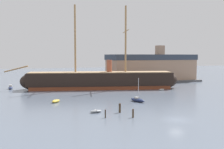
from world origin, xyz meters
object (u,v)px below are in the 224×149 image
(dinghy_alongside_stern, at_px, (162,89))
(mooring_piling_left_pair, at_px, (120,108))
(sailboat_near_centre, at_px, (138,100))
(motorboat_far_left, at_px, (10,88))
(dinghy_foreground_left, at_px, (96,111))
(mooring_piling_right_pair, at_px, (133,113))
(mooring_piling_nearest, at_px, (105,114))
(dinghy_mid_left, at_px, (56,101))
(dockside_warehouse_right, at_px, (151,68))
(tall_ship, at_px, (101,80))

(dinghy_alongside_stern, distance_m, mooring_piling_left_pair, 37.03)
(sailboat_near_centre, xyz_separation_m, dinghy_alongside_stern, (16.74, 17.01, -0.26))
(motorboat_far_left, distance_m, mooring_piling_left_pair, 51.84)
(dinghy_foreground_left, relative_size, dinghy_alongside_stern, 1.19)
(motorboat_far_left, bearing_deg, mooring_piling_left_pair, -64.46)
(dinghy_alongside_stern, height_order, mooring_piling_right_pair, mooring_piling_right_pair)
(dinghy_alongside_stern, relative_size, motorboat_far_left, 0.62)
(dinghy_foreground_left, xyz_separation_m, mooring_piling_nearest, (0.46, -4.82, 0.49))
(dinghy_mid_left, bearing_deg, mooring_piling_right_pair, -60.44)
(dockside_warehouse_right, bearing_deg, dinghy_foreground_left, -127.30)
(tall_ship, distance_m, mooring_piling_left_pair, 37.64)
(motorboat_far_left, bearing_deg, mooring_piling_right_pair, -65.73)
(tall_ship, height_order, motorboat_far_left, tall_ship)
(dinghy_alongside_stern, height_order, motorboat_far_left, motorboat_far_left)
(motorboat_far_left, height_order, dockside_warehouse_right, dockside_warehouse_right)
(dinghy_mid_left, relative_size, mooring_piling_left_pair, 1.66)
(tall_ship, distance_m, dinghy_alongside_stern, 20.91)
(dinghy_mid_left, xyz_separation_m, mooring_piling_right_pair, (11.63, -20.51, 0.45))
(mooring_piling_nearest, bearing_deg, motorboat_far_left, 110.02)
(mooring_piling_nearest, xyz_separation_m, mooring_piling_right_pair, (4.96, -1.43, 0.02))
(tall_ship, relative_size, mooring_piling_right_pair, 36.56)
(dinghy_mid_left, xyz_separation_m, mooring_piling_left_pair, (10.79, -15.83, 0.59))
(motorboat_far_left, xyz_separation_m, dockside_warehouse_right, (58.31, 8.00, 5.45))
(dinghy_foreground_left, height_order, mooring_piling_right_pair, mooring_piling_right_pair)
(motorboat_far_left, bearing_deg, dinghy_foreground_left, -68.54)
(dinghy_foreground_left, xyz_separation_m, dinghy_alongside_stern, (29.95, 25.42, -0.05))
(dockside_warehouse_right, bearing_deg, mooring_piling_left_pair, -123.29)
(sailboat_near_centre, distance_m, dinghy_alongside_stern, 23.87)
(sailboat_near_centre, xyz_separation_m, dockside_warehouse_right, (27.33, 44.81, 5.45))
(dinghy_foreground_left, relative_size, dockside_warehouse_right, 0.06)
(tall_ship, relative_size, dinghy_mid_left, 18.71)
(dockside_warehouse_right, bearing_deg, mooring_piling_nearest, -124.63)
(sailboat_near_centre, distance_m, dinghy_mid_left, 20.28)
(dinghy_foreground_left, height_order, motorboat_far_left, motorboat_far_left)
(tall_ship, distance_m, dinghy_mid_left, 27.81)
(tall_ship, distance_m, motorboat_far_left, 31.23)
(dinghy_mid_left, relative_size, mooring_piling_right_pair, 1.95)
(tall_ship, xyz_separation_m, dinghy_foreground_left, (-11.75, -35.33, -2.77))
(dinghy_foreground_left, bearing_deg, dinghy_alongside_stern, 40.32)
(motorboat_far_left, bearing_deg, sailboat_near_centre, -49.91)
(sailboat_near_centre, height_order, dinghy_alongside_stern, sailboat_near_centre)
(sailboat_near_centre, distance_m, dockside_warehouse_right, 52.77)
(sailboat_near_centre, bearing_deg, dockside_warehouse_right, 58.61)
(mooring_piling_left_pair, distance_m, dockside_warehouse_right, 65.71)
(sailboat_near_centre, bearing_deg, tall_ship, 93.10)
(motorboat_far_left, height_order, mooring_piling_nearest, mooring_piling_nearest)
(mooring_piling_left_pair, bearing_deg, dinghy_foreground_left, 161.21)
(tall_ship, distance_m, dockside_warehouse_right, 34.02)
(mooring_piling_right_pair, bearing_deg, sailboat_near_centre, 62.02)
(dinghy_alongside_stern, bearing_deg, dockside_warehouse_right, 69.13)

